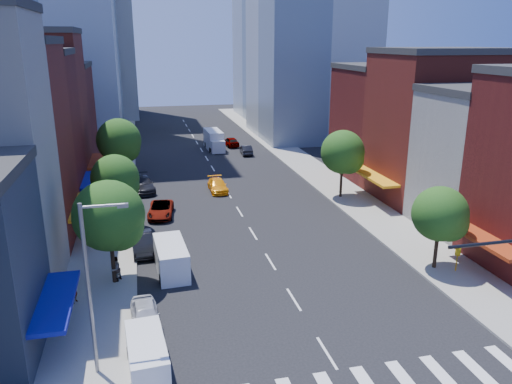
% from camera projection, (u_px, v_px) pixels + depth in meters
% --- Properties ---
extents(ground, '(220.00, 220.00, 0.00)m').
position_uv_depth(ground, '(327.00, 353.00, 27.07)').
color(ground, black).
rests_on(ground, ground).
extents(sidewalk_left, '(5.00, 120.00, 0.15)m').
position_uv_depth(sidewalk_left, '(115.00, 177.00, 61.58)').
color(sidewalk_left, gray).
rests_on(sidewalk_left, ground).
extents(sidewalk_right, '(5.00, 120.00, 0.15)m').
position_uv_depth(sidewalk_right, '(307.00, 166.00, 67.04)').
color(sidewalk_right, gray).
rests_on(sidewalk_right, ground).
extents(bldg_left_3, '(12.00, 8.00, 15.00)m').
position_uv_depth(bldg_left_3, '(12.00, 137.00, 47.31)').
color(bldg_left_3, '#571615').
rests_on(bldg_left_3, ground).
extents(bldg_left_4, '(12.00, 9.00, 17.00)m').
position_uv_depth(bldg_left_4, '(28.00, 114.00, 54.94)').
color(bldg_left_4, maroon).
rests_on(bldg_left_4, ground).
extents(bldg_left_5, '(12.00, 10.00, 13.00)m').
position_uv_depth(bldg_left_5, '(45.00, 119.00, 64.37)').
color(bldg_left_5, '#571615').
rests_on(bldg_left_5, ground).
extents(bldg_right_1, '(12.00, 8.00, 12.00)m').
position_uv_depth(bldg_right_1, '(493.00, 162.00, 43.89)').
color(bldg_right_1, beige).
rests_on(bldg_right_1, ground).
extents(bldg_right_2, '(12.00, 10.00, 15.00)m').
position_uv_depth(bldg_right_2, '(437.00, 128.00, 51.83)').
color(bldg_right_2, maroon).
rests_on(bldg_right_2, ground).
extents(bldg_right_3, '(12.00, 10.00, 13.00)m').
position_uv_depth(bldg_right_3, '(390.00, 123.00, 61.44)').
color(bldg_right_3, '#571615').
rests_on(bldg_right_3, ground).
extents(streetlight, '(2.25, 0.25, 9.00)m').
position_uv_depth(streetlight, '(92.00, 280.00, 23.89)').
color(streetlight, slate).
rests_on(streetlight, sidewalk_left).
extents(tree_left_near, '(4.80, 4.80, 7.30)m').
position_uv_depth(tree_left_near, '(111.00, 218.00, 33.35)').
color(tree_left_near, black).
rests_on(tree_left_near, sidewalk_left).
extents(tree_left_mid, '(4.20, 4.20, 6.65)m').
position_uv_depth(tree_left_mid, '(117.00, 180.00, 43.70)').
color(tree_left_mid, black).
rests_on(tree_left_mid, sidewalk_left).
extents(tree_left_far, '(5.00, 5.00, 7.75)m').
position_uv_depth(tree_left_far, '(120.00, 142.00, 56.54)').
color(tree_left_far, black).
rests_on(tree_left_far, sidewalk_left).
extents(tree_right_near, '(4.00, 4.00, 6.20)m').
position_uv_depth(tree_right_near, '(442.00, 216.00, 35.78)').
color(tree_right_near, black).
rests_on(tree_right_near, sidewalk_right).
extents(tree_right_far, '(4.60, 4.60, 7.20)m').
position_uv_depth(tree_right_far, '(344.00, 154.00, 52.35)').
color(tree_right_far, black).
rests_on(tree_right_far, sidewalk_right).
extents(parked_car_front, '(1.94, 4.15, 1.37)m').
position_uv_depth(parked_car_front, '(145.00, 315.00, 29.54)').
color(parked_car_front, silver).
rests_on(parked_car_front, ground).
extents(parked_car_second, '(1.86, 4.72, 1.53)m').
position_uv_depth(parked_car_second, '(142.00, 243.00, 39.86)').
color(parked_car_second, black).
rests_on(parked_car_second, ground).
extents(parked_car_third, '(2.87, 5.15, 1.36)m').
position_uv_depth(parked_car_third, '(161.00, 210.00, 47.96)').
color(parked_car_third, '#999999').
rests_on(parked_car_third, ground).
extents(parked_car_rear, '(2.97, 5.89, 1.64)m').
position_uv_depth(parked_car_rear, '(143.00, 184.00, 55.85)').
color(parked_car_rear, black).
rests_on(parked_car_rear, ground).
extents(cargo_van_near, '(2.16, 4.67, 1.93)m').
position_uv_depth(cargo_van_near, '(147.00, 358.00, 25.06)').
color(cargo_van_near, white).
rests_on(cargo_van_near, ground).
extents(cargo_van_far, '(2.36, 5.27, 2.20)m').
position_uv_depth(cargo_van_far, '(171.00, 259.00, 36.18)').
color(cargo_van_far, white).
rests_on(cargo_van_far, ground).
extents(taxi, '(1.89, 4.65, 1.35)m').
position_uv_depth(taxi, '(218.00, 185.00, 55.94)').
color(taxi, '#FB9D0D').
rests_on(taxi, ground).
extents(traffic_car_oncoming, '(1.71, 4.29, 1.39)m').
position_uv_depth(traffic_car_oncoming, '(246.00, 150.00, 74.10)').
color(traffic_car_oncoming, black).
rests_on(traffic_car_oncoming, ground).
extents(traffic_car_far, '(2.33, 4.66, 1.52)m').
position_uv_depth(traffic_car_far, '(231.00, 142.00, 79.71)').
color(traffic_car_far, '#999999').
rests_on(traffic_car_far, ground).
extents(box_truck, '(2.46, 7.32, 2.92)m').
position_uv_depth(box_truck, '(214.00, 141.00, 77.35)').
color(box_truck, silver).
rests_on(box_truck, ground).
extents(pedestrian_near, '(0.69, 0.74, 1.70)m').
position_uv_depth(pedestrian_near, '(74.00, 290.00, 31.79)').
color(pedestrian_near, '#999999').
rests_on(pedestrian_near, sidewalk_left).
extents(pedestrian_far, '(1.04, 1.10, 1.80)m').
position_uv_depth(pedestrian_far, '(115.00, 269.00, 34.63)').
color(pedestrian_far, '#999999').
rests_on(pedestrian_far, sidewalk_left).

